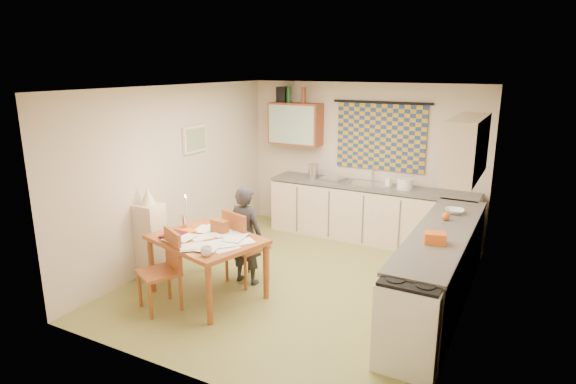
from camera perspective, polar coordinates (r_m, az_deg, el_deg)
The scene contains 44 objects.
floor at distance 6.44m, azimuth 1.52°, elevation -10.70°, with size 4.00×4.50×0.02m, color olive.
ceiling at distance 5.81m, azimuth 1.69°, elevation 12.33°, with size 4.00×4.50×0.02m, color white.
wall_back at distance 8.04m, azimuth 8.81°, elevation 3.80°, with size 4.00×0.02×2.50m, color beige.
wall_front at distance 4.20m, azimuth -12.38°, elevation -6.66°, with size 4.00×0.02×2.50m, color beige.
wall_left at distance 7.10m, azimuth -13.08°, elevation 2.13°, with size 0.02×4.50×2.50m, color beige.
wall_right at distance 5.45m, azimuth 20.90°, elevation -2.29°, with size 0.02×4.50×2.50m, color beige.
window_blind at distance 7.85m, azimuth 10.91°, elevation 6.40°, with size 1.45×0.03×1.05m, color navy.
curtain_rod at distance 7.77m, azimuth 11.06°, elevation 10.39°, with size 0.04×0.04×1.60m, color black.
wall_cabinet at distance 8.24m, azimuth 0.91°, elevation 8.10°, with size 0.90×0.34×0.70m, color brown.
wall_cabinet_glass at distance 8.09m, azimuth 0.36°, elevation 7.98°, with size 0.84×0.02×0.64m, color #99B2A5.
upper_cabinet_right at distance 5.87m, azimuth 20.42°, elevation 4.96°, with size 0.34×1.30×0.70m, color beige.
framed_print at distance 7.30m, azimuth -10.99°, elevation 6.17°, with size 0.04×0.50×0.40m, color beige.
print_canvas at distance 7.28m, azimuth -10.84°, elevation 6.16°, with size 0.01×0.42×0.32m, color #B6BAA2.
counter_back at distance 7.87m, azimuth 9.59°, elevation -2.48°, with size 3.30×0.62×0.92m.
counter_right at distance 5.99m, azimuth 17.56°, elevation -8.61°, with size 0.62×2.95×0.92m.
stove at distance 4.78m, azimuth 14.34°, elevation -14.64°, with size 0.58×0.58×0.90m.
sink at distance 7.76m, azimuth 9.54°, elevation 0.57°, with size 0.55×0.45×0.10m, color silver.
tap at distance 7.89m, azimuth 10.05°, elevation 2.12°, with size 0.03×0.03×0.28m, color silver.
dish_rack at distance 7.95m, azimuth 5.46°, elevation 1.56°, with size 0.35×0.30×0.06m, color silver.
kettle at distance 8.07m, azimuth 3.06°, elevation 2.47°, with size 0.18×0.18×0.24m, color silver.
mixing_bowl at distance 7.58m, azimuth 13.68°, elevation 0.94°, with size 0.24×0.24×0.16m, color white.
soap_bottle at distance 7.69m, azimuth 11.89°, elevation 1.35°, with size 0.11×0.11×0.19m, color white.
bowl at distance 6.53m, azimuth 19.16°, elevation -2.16°, with size 0.27×0.27×0.06m, color white.
orange_bag at distance 5.37m, azimuth 17.04°, elevation -5.24°, with size 0.22×0.16×0.12m, color orange.
fruit_orange at distance 6.20m, azimuth 18.19°, elevation -2.76°, with size 0.10×0.10×0.10m, color orange.
speaker at distance 8.32m, azimuth -0.65°, elevation 11.48°, with size 0.16×0.20×0.26m, color black.
bottle_green at distance 8.26m, azimuth 0.06°, elevation 11.46°, with size 0.07×0.07×0.26m, color #195926.
bottle_brown at distance 8.13m, azimuth 1.85°, elevation 11.40°, with size 0.07×0.07×0.26m, color brown.
dining_table at distance 6.03m, azimuth -9.48°, elevation -8.66°, with size 1.49×1.28×0.75m.
chair_far at distance 6.35m, azimuth -5.00°, elevation -8.00°, with size 0.56×0.56×0.99m.
chair_near at distance 5.87m, azimuth -14.79°, elevation -10.64°, with size 0.56×0.56×0.93m.
person at distance 6.21m, azimuth -5.04°, elevation -5.12°, with size 0.48×0.32×1.30m, color black.
shelf_stand at distance 6.66m, azimuth -15.91°, elevation -5.59°, with size 0.32×0.30×1.01m, color beige.
lampshade at distance 6.47m, azimuth -16.29°, elevation -0.48°, with size 0.20×0.20×0.22m, color beige.
letter_rack at distance 6.02m, azimuth -8.13°, elevation -4.05°, with size 0.22×0.10×0.16m, color brown.
mug at distance 5.34m, azimuth -9.65°, elevation -6.95°, with size 0.15×0.15×0.10m, color white.
magazine at distance 6.09m, azimuth -14.24°, elevation -4.81°, with size 0.23×0.31×0.03m, color maroon.
book at distance 6.18m, azimuth -12.59°, elevation -4.45°, with size 0.25×0.30×0.02m, color orange.
orange_box at distance 5.96m, azimuth -14.00°, elevation -5.16°, with size 0.12×0.08×0.04m, color orange.
eyeglasses at distance 5.60m, azimuth -11.14°, elevation -6.46°, with size 0.13×0.04×0.02m, color black.
candle_holder at distance 6.28m, azimuth -12.21°, elevation -3.34°, with size 0.06×0.06×0.18m, color silver.
candle at distance 6.20m, azimuth -11.97°, elevation -1.63°, with size 0.02×0.02×0.22m, color white.
candle_flame at distance 6.21m, azimuth -12.09°, elevation -0.44°, with size 0.02×0.02×0.02m, color #FFCC66.
papers at distance 5.80m, azimuth -9.07°, elevation -5.56°, with size 1.04×0.98×0.02m.
Camera 1 is at (2.58, -5.21, 2.76)m, focal length 30.00 mm.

